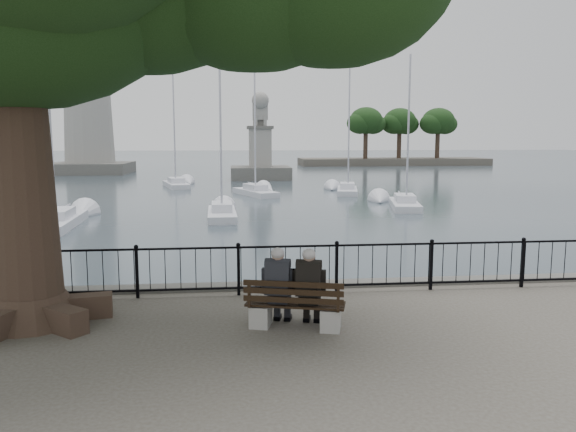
{
  "coord_description": "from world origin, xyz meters",
  "views": [
    {
      "loc": [
        -1.15,
        -8.56,
        3.12
      ],
      "look_at": [
        0.0,
        2.5,
        1.6
      ],
      "focal_mm": 35.0,
      "sensor_mm": 36.0,
      "label": 1
    }
  ],
  "objects": [
    {
      "name": "harbor",
      "position": [
        0.0,
        3.0,
        -0.5
      ],
      "size": [
        260.0,
        260.0,
        1.2
      ],
      "color": "#504E4C",
      "rests_on": "ground"
    },
    {
      "name": "railing",
      "position": [
        0.0,
        2.5,
        0.56
      ],
      "size": [
        22.06,
        0.06,
        1.0
      ],
      "color": "black",
      "rests_on": "ground"
    },
    {
      "name": "bench",
      "position": [
        -0.11,
        0.37,
        0.3
      ],
      "size": [
        1.71,
        0.91,
        0.86
      ],
      "color": "gray",
      "rests_on": "ground"
    },
    {
      "name": "person_left",
      "position": [
        -0.35,
        0.53,
        0.63
      ],
      "size": [
        0.51,
        0.74,
        1.37
      ],
      "color": "black",
      "rests_on": "ground"
    },
    {
      "name": "person_right",
      "position": [
        0.14,
        0.39,
        0.63
      ],
      "size": [
        0.51,
        0.74,
        1.37
      ],
      "color": "black",
      "rests_on": "ground"
    },
    {
      "name": "lighthouse",
      "position": [
        -18.0,
        62.0,
        11.01
      ],
      "size": [
        9.3,
        9.3,
        28.67
      ],
      "color": "#504E4C",
      "rests_on": "ground"
    },
    {
      "name": "lion_monument",
      "position": [
        2.0,
        49.93,
        1.26
      ],
      "size": [
        6.1,
        6.1,
        8.97
      ],
      "color": "#504E4C",
      "rests_on": "ground"
    },
    {
      "name": "sailboat_a",
      "position": [
        -9.3,
        18.72,
        -0.7
      ],
      "size": [
        1.99,
        6.08,
        10.69
      ],
      "color": "silver",
      "rests_on": "ground"
    },
    {
      "name": "sailboat_b",
      "position": [
        -1.59,
        20.97,
        -0.65
      ],
      "size": [
        1.57,
        5.21,
        11.72
      ],
      "color": "silver",
      "rests_on": "ground"
    },
    {
      "name": "sailboat_d",
      "position": [
        9.33,
        24.16,
        -0.72
      ],
      "size": [
        2.67,
        5.71,
        9.21
      ],
      "color": "silver",
      "rests_on": "ground"
    },
    {
      "name": "sailboat_f",
      "position": [
        0.71,
        32.87,
        -0.65
      ],
      "size": [
        3.34,
        5.63,
        11.88
      ],
      "color": "silver",
      "rests_on": "ground"
    },
    {
      "name": "sailboat_g",
      "position": [
        7.79,
        33.59,
        -0.71
      ],
      "size": [
        2.49,
        5.45,
        9.5
      ],
      "color": "silver",
      "rests_on": "ground"
    },
    {
      "name": "sailboat_h",
      "position": [
        -5.8,
        40.63,
        -0.65
      ],
      "size": [
        2.91,
        5.87,
        12.25
      ],
      "color": "silver",
      "rests_on": "ground"
    },
    {
      "name": "far_shore",
      "position": [
        25.54,
        79.46,
        3.0
      ],
      "size": [
        30.0,
        8.6,
        9.18
      ],
      "color": "#474238",
      "rests_on": "ground"
    }
  ]
}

